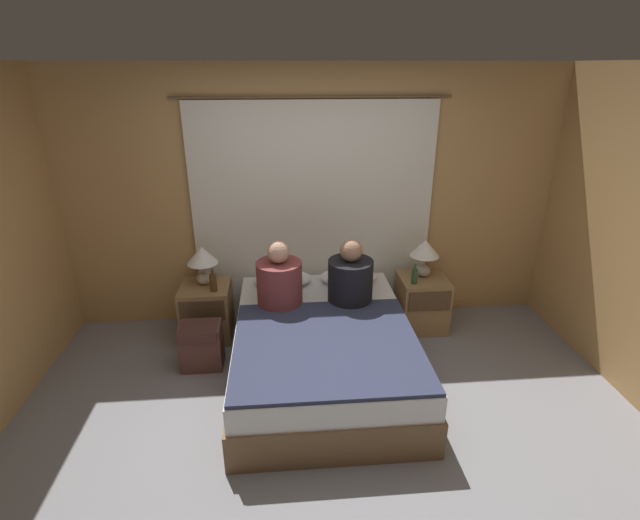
# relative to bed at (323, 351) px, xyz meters

# --- Properties ---
(ground_plane) EXTENTS (16.00, 16.00, 0.00)m
(ground_plane) POSITION_rel_bed_xyz_m (0.00, -0.70, -0.25)
(ground_plane) COLOR gray
(wall_back) EXTENTS (4.90, 0.06, 2.50)m
(wall_back) POSITION_rel_bed_xyz_m (0.00, 1.11, 1.00)
(wall_back) COLOR tan
(wall_back) RESTS_ON ground_plane
(curtain_panel) EXTENTS (2.52, 0.02, 2.22)m
(curtain_panel) POSITION_rel_bed_xyz_m (0.00, 1.05, 0.86)
(curtain_panel) COLOR silver
(curtain_panel) RESTS_ON ground_plane
(bed) EXTENTS (1.46, 1.99, 0.50)m
(bed) POSITION_rel_bed_xyz_m (0.00, 0.00, 0.00)
(bed) COLOR brown
(bed) RESTS_ON ground_plane
(nightstand_left) EXTENTS (0.46, 0.47, 0.54)m
(nightstand_left) POSITION_rel_bed_xyz_m (-1.06, 0.73, 0.02)
(nightstand_left) COLOR #937047
(nightstand_left) RESTS_ON ground_plane
(nightstand_right) EXTENTS (0.46, 0.47, 0.54)m
(nightstand_right) POSITION_rel_bed_xyz_m (1.06, 0.73, 0.02)
(nightstand_right) COLOR #937047
(nightstand_right) RESTS_ON ground_plane
(lamp_left) EXTENTS (0.29, 0.29, 0.38)m
(lamp_left) POSITION_rel_bed_xyz_m (-1.06, 0.78, 0.55)
(lamp_left) COLOR #B2A899
(lamp_left) RESTS_ON nightstand_left
(lamp_right) EXTENTS (0.29, 0.29, 0.38)m
(lamp_right) POSITION_rel_bed_xyz_m (1.06, 0.78, 0.55)
(lamp_right) COLOR #B2A899
(lamp_right) RESTS_ON nightstand_right
(pillow_left) EXTENTS (0.56, 0.35, 0.12)m
(pillow_left) POSITION_rel_bed_xyz_m (-0.32, 0.78, 0.31)
(pillow_left) COLOR white
(pillow_left) RESTS_ON bed
(pillow_right) EXTENTS (0.56, 0.35, 0.12)m
(pillow_right) POSITION_rel_bed_xyz_m (0.32, 0.78, 0.31)
(pillow_right) COLOR white
(pillow_right) RESTS_ON bed
(blanket_on_bed) EXTENTS (1.40, 1.31, 0.03)m
(blanket_on_bed) POSITION_rel_bed_xyz_m (0.00, -0.31, 0.27)
(blanket_on_bed) COLOR #2D334C
(blanket_on_bed) RESTS_ON bed
(person_left_in_bed) EXTENTS (0.40, 0.40, 0.60)m
(person_left_in_bed) POSITION_rel_bed_xyz_m (-0.35, 0.38, 0.49)
(person_left_in_bed) COLOR brown
(person_left_in_bed) RESTS_ON bed
(person_right_in_bed) EXTENTS (0.40, 0.40, 0.59)m
(person_right_in_bed) POSITION_rel_bed_xyz_m (0.28, 0.38, 0.48)
(person_right_in_bed) COLOR black
(person_right_in_bed) RESTS_ON bed
(beer_bottle_on_left_stand) EXTENTS (0.07, 0.07, 0.23)m
(beer_bottle_on_left_stand) POSITION_rel_bed_xyz_m (-0.96, 0.62, 0.38)
(beer_bottle_on_left_stand) COLOR #513819
(beer_bottle_on_left_stand) RESTS_ON nightstand_left
(beer_bottle_on_right_stand) EXTENTS (0.06, 0.06, 0.20)m
(beer_bottle_on_right_stand) POSITION_rel_bed_xyz_m (0.93, 0.62, 0.37)
(beer_bottle_on_right_stand) COLOR #2D4C28
(beer_bottle_on_right_stand) RESTS_ON nightstand_right
(backpack_on_floor) EXTENTS (0.35, 0.28, 0.41)m
(backpack_on_floor) POSITION_rel_bed_xyz_m (-1.04, 0.23, -0.02)
(backpack_on_floor) COLOR brown
(backpack_on_floor) RESTS_ON ground_plane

